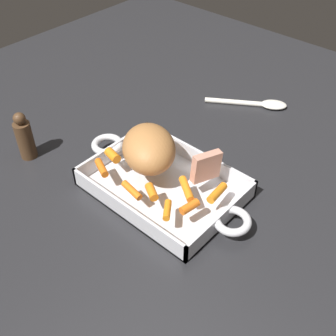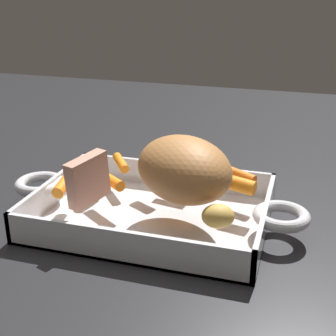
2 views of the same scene
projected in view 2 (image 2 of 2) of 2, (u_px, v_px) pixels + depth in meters
ground_plane at (152, 220)px, 0.71m from camera, size 1.84×1.84×0.00m
roasting_dish at (152, 211)px, 0.71m from camera, size 0.45×0.24×0.05m
pork_roast at (184, 169)px, 0.66m from camera, size 0.19×0.19×0.09m
roast_slice_thick at (88, 179)px, 0.66m from camera, size 0.04×0.07×0.07m
baby_carrot_short at (65, 183)px, 0.70m from camera, size 0.03×0.06×0.02m
baby_carrot_center_left at (151, 169)px, 0.75m from camera, size 0.05×0.04×0.02m
baby_carrot_center_right at (121, 163)px, 0.78m from camera, size 0.04×0.05×0.02m
baby_carrot_long at (109, 179)px, 0.72m from camera, size 0.06×0.05×0.02m
baby_carrot_southwest at (239, 175)px, 0.73m from camera, size 0.06×0.04×0.02m
baby_carrot_southeast at (176, 167)px, 0.77m from camera, size 0.06×0.02×0.02m
baby_carrot_northwest at (241, 185)px, 0.69m from camera, size 0.05×0.03×0.02m
baby_carrot_northeast at (96, 168)px, 0.76m from camera, size 0.02×0.04×0.02m
potato_halved at (218, 216)px, 0.60m from camera, size 0.05×0.04×0.03m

